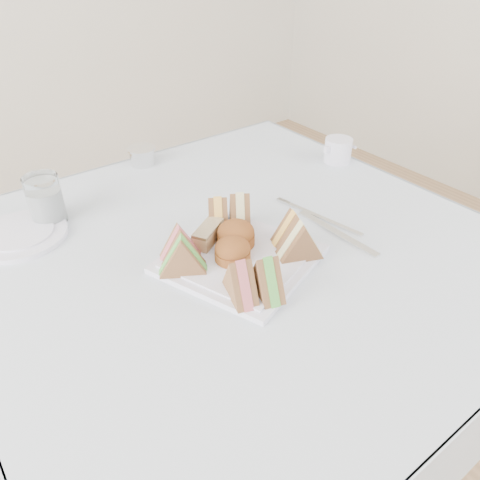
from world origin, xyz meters
TOP-DOWN VIEW (x-y plane):
  - floor at (0.00, 0.00)m, footprint 4.00×4.00m
  - table at (0.00, 0.00)m, footprint 0.90×0.90m
  - tablecloth at (0.00, 0.00)m, footprint 1.02×1.02m
  - serving_plate at (-0.03, -0.05)m, footprint 0.33×0.33m
  - sandwich_fl_a at (-0.10, -0.14)m, footprint 0.06×0.09m
  - sandwich_fl_b at (-0.06, -0.16)m, footprint 0.06×0.09m
  - sandwich_fr_a at (0.08, -0.08)m, footprint 0.09×0.06m
  - sandwich_fr_b at (0.06, -0.12)m, footprint 0.10×0.07m
  - sandwich_bl_a at (-0.14, -0.02)m, footprint 0.10×0.08m
  - sandwich_bl_b at (-0.12, 0.02)m, footprint 0.08×0.06m
  - sandwich_br_a at (0.04, 0.04)m, footprint 0.08×0.09m
  - sandwich_br_b at (-0.00, 0.06)m, footprint 0.08×0.09m
  - scone_left at (-0.05, -0.05)m, footprint 0.09×0.09m
  - scone_right at (-0.01, -0.01)m, footprint 0.10×0.10m
  - pastry_slice at (-0.05, 0.03)m, footprint 0.09×0.07m
  - side_plate at (-0.34, 0.29)m, footprint 0.23×0.23m
  - water_glass at (-0.27, 0.32)m, footprint 0.09×0.09m
  - tea_strainer at (0.03, 0.46)m, footprint 0.10×0.10m
  - knife at (0.19, -0.10)m, footprint 0.02×0.21m
  - fork at (0.21, -0.04)m, footprint 0.04×0.19m
  - creamer_jug at (0.46, 0.16)m, footprint 0.08×0.08m

SIDE VIEW (x-z plane):
  - floor at x=0.00m, z-range 0.00..0.00m
  - table at x=0.00m, z-range 0.00..0.74m
  - tablecloth at x=0.00m, z-range 0.74..0.75m
  - fork at x=0.21m, z-range 0.75..0.75m
  - knife at x=0.19m, z-range 0.75..0.75m
  - side_plate at x=-0.34m, z-range 0.75..0.76m
  - serving_plate at x=-0.03m, z-range 0.75..0.76m
  - tea_strainer at x=0.03m, z-range 0.75..0.79m
  - pastry_slice at x=-0.05m, z-range 0.76..0.80m
  - creamer_jug at x=0.46m, z-range 0.75..0.81m
  - scone_left at x=-0.05m, z-range 0.76..0.80m
  - scone_right at x=-0.01m, z-range 0.76..0.81m
  - sandwich_bl_b at x=-0.12m, z-range 0.76..0.83m
  - sandwich_br_b at x=0.00m, z-range 0.76..0.83m
  - sandwich_fr_a at x=0.08m, z-range 0.76..0.83m
  - sandwich_fl_b at x=-0.06m, z-range 0.76..0.83m
  - sandwich_fl_a at x=-0.10m, z-range 0.76..0.83m
  - sandwich_br_a at x=0.04m, z-range 0.76..0.84m
  - sandwich_bl_a at x=-0.14m, z-range 0.76..0.84m
  - sandwich_fr_b at x=0.06m, z-range 0.76..0.84m
  - water_glass at x=-0.27m, z-range 0.75..0.85m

